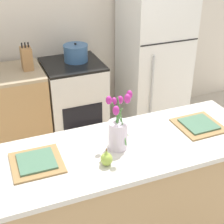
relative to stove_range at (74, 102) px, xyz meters
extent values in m
cube|color=silver|center=(-0.10, 0.40, 0.90)|extent=(5.20, 0.08, 2.70)
cube|color=tan|center=(-0.10, -1.60, -0.01)|extent=(1.76, 0.62, 0.89)
cube|color=beige|center=(-0.10, -1.60, 0.45)|extent=(1.80, 0.66, 0.03)
cube|color=silver|center=(0.00, 0.00, -0.01)|extent=(0.60, 0.60, 0.88)
cube|color=black|center=(0.00, 0.00, 0.44)|extent=(0.60, 0.60, 0.02)
cube|color=black|center=(0.00, -0.30, -0.04)|extent=(0.42, 0.01, 0.29)
cube|color=white|center=(0.95, 0.00, 0.44)|extent=(0.68, 0.64, 1.77)
cube|color=black|center=(0.95, -0.32, 0.65)|extent=(0.67, 0.01, 0.01)
cylinder|color=#B2B5B7|center=(0.76, -0.34, 0.16)|extent=(0.02, 0.02, 0.77)
cylinder|color=silver|center=(-0.16, -1.59, 0.56)|extent=(0.12, 0.12, 0.19)
cylinder|color=#4C9342|center=(-0.14, -1.59, 0.67)|extent=(0.13, 0.03, 0.28)
ellipsoid|color=#B22889|center=(-0.08, -1.58, 0.82)|extent=(0.04, 0.04, 0.06)
cylinder|color=#4C9342|center=(-0.15, -1.58, 0.64)|extent=(0.05, 0.07, 0.24)
ellipsoid|color=#B22889|center=(-0.12, -1.54, 0.78)|extent=(0.04, 0.04, 0.05)
cylinder|color=#4C9342|center=(-0.17, -1.57, 0.65)|extent=(0.05, 0.10, 0.24)
ellipsoid|color=#B22889|center=(-0.19, -1.53, 0.78)|extent=(0.04, 0.04, 0.06)
cylinder|color=#4C9342|center=(-0.17, -1.59, 0.65)|extent=(0.04, 0.01, 0.27)
ellipsoid|color=#B22889|center=(-0.18, -1.59, 0.81)|extent=(0.03, 0.03, 0.05)
cylinder|color=#4C9342|center=(-0.17, -1.61, 0.63)|extent=(0.04, 0.05, 0.22)
ellipsoid|color=#B22889|center=(-0.19, -1.63, 0.76)|extent=(0.04, 0.04, 0.06)
cylinder|color=#4C9342|center=(-0.15, -1.62, 0.67)|extent=(0.04, 0.08, 0.31)
ellipsoid|color=#B22889|center=(-0.13, -1.66, 0.84)|extent=(0.04, 0.04, 0.06)
ellipsoid|color=#9EBC47|center=(-0.29, -1.73, 0.51)|extent=(0.07, 0.07, 0.08)
cone|color=#9EBC47|center=(-0.29, -1.73, 0.56)|extent=(0.04, 0.04, 0.03)
cylinder|color=brown|center=(-0.29, -1.73, 0.58)|extent=(0.01, 0.01, 0.02)
cube|color=olive|center=(-0.67, -1.57, 0.48)|extent=(0.30, 0.30, 0.01)
cube|color=#477056|center=(-0.67, -1.57, 0.49)|extent=(0.22, 0.22, 0.01)
cube|color=olive|center=(0.47, -1.57, 0.48)|extent=(0.30, 0.30, 0.01)
cube|color=#477056|center=(0.47, -1.57, 0.49)|extent=(0.22, 0.22, 0.01)
cylinder|color=#386093|center=(0.06, 0.04, 0.53)|extent=(0.25, 0.25, 0.16)
cylinder|color=#386093|center=(0.06, 0.04, 0.62)|extent=(0.25, 0.25, 0.01)
sphere|color=black|center=(0.06, 0.04, 0.63)|extent=(0.02, 0.02, 0.02)
cube|color=#A37547|center=(-0.45, 0.00, 0.56)|extent=(0.10, 0.14, 0.22)
cylinder|color=black|center=(-0.48, 0.00, 0.69)|extent=(0.01, 0.01, 0.05)
cylinder|color=black|center=(-0.45, 0.00, 0.69)|extent=(0.01, 0.01, 0.05)
cylinder|color=black|center=(-0.42, 0.00, 0.69)|extent=(0.01, 0.01, 0.05)
camera|label=1|loc=(-0.86, -3.24, 1.73)|focal=55.00mm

